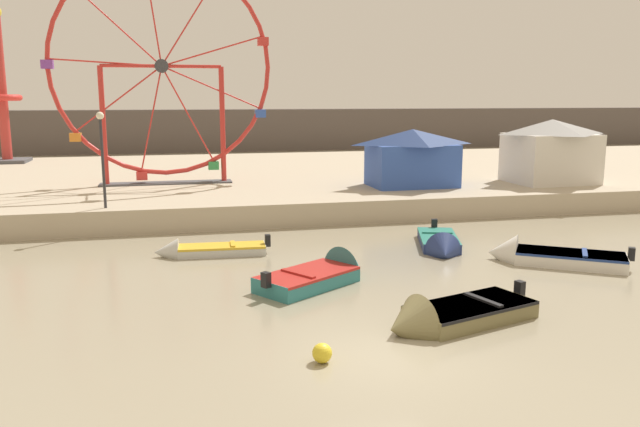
{
  "coord_description": "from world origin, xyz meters",
  "views": [
    {
      "loc": [
        -4.47,
        -12.73,
        5.72
      ],
      "look_at": [
        0.8,
        9.84,
        1.45
      ],
      "focal_mm": 35.64,
      "sensor_mm": 36.0,
      "label": 1
    }
  ],
  "objects_px": {
    "promenade_lamp_near": "(102,146)",
    "drop_tower_red_tower": "(2,100)",
    "motorboat_white_red_stripe": "(543,256)",
    "carnival_booth_blue_tent": "(412,157)",
    "motorboat_pale_grey": "(203,250)",
    "carnival_booth_white_ticket": "(551,150)",
    "motorboat_olive_wood": "(445,317)",
    "motorboat_teal_painted": "(325,274)",
    "ferris_wheel_red_frame": "(162,70)",
    "mooring_buoy_orange": "(322,353)",
    "motorboat_navy_blue": "(441,245)"
  },
  "relations": [
    {
      "from": "drop_tower_red_tower",
      "to": "mooring_buoy_orange",
      "type": "height_order",
      "value": "drop_tower_red_tower"
    },
    {
      "from": "motorboat_navy_blue",
      "to": "motorboat_teal_painted",
      "type": "bearing_deg",
      "value": -42.16
    },
    {
      "from": "promenade_lamp_near",
      "to": "motorboat_white_red_stripe",
      "type": "bearing_deg",
      "value": -29.76
    },
    {
      "from": "drop_tower_red_tower",
      "to": "promenade_lamp_near",
      "type": "distance_m",
      "value": 23.22
    },
    {
      "from": "motorboat_pale_grey",
      "to": "motorboat_navy_blue",
      "type": "height_order",
      "value": "motorboat_navy_blue"
    },
    {
      "from": "drop_tower_red_tower",
      "to": "motorboat_navy_blue",
      "type": "bearing_deg",
      "value": -52.41
    },
    {
      "from": "drop_tower_red_tower",
      "to": "motorboat_white_red_stripe",
      "type": "bearing_deg",
      "value": -51.58
    },
    {
      "from": "motorboat_pale_grey",
      "to": "motorboat_teal_painted",
      "type": "distance_m",
      "value": 5.55
    },
    {
      "from": "carnival_booth_white_ticket",
      "to": "motorboat_teal_painted",
      "type": "bearing_deg",
      "value": -143.61
    },
    {
      "from": "motorboat_teal_painted",
      "to": "ferris_wheel_red_frame",
      "type": "xyz_separation_m",
      "value": [
        -4.87,
        16.46,
        6.83
      ]
    },
    {
      "from": "promenade_lamp_near",
      "to": "motorboat_navy_blue",
      "type": "bearing_deg",
      "value": -26.08
    },
    {
      "from": "motorboat_pale_grey",
      "to": "carnival_booth_white_ticket",
      "type": "height_order",
      "value": "carnival_booth_white_ticket"
    },
    {
      "from": "motorboat_navy_blue",
      "to": "motorboat_olive_wood",
      "type": "height_order",
      "value": "motorboat_olive_wood"
    },
    {
      "from": "motorboat_olive_wood",
      "to": "carnival_booth_blue_tent",
      "type": "bearing_deg",
      "value": -125.92
    },
    {
      "from": "motorboat_pale_grey",
      "to": "mooring_buoy_orange",
      "type": "height_order",
      "value": "motorboat_pale_grey"
    },
    {
      "from": "motorboat_navy_blue",
      "to": "mooring_buoy_orange",
      "type": "bearing_deg",
      "value": -19.07
    },
    {
      "from": "motorboat_white_red_stripe",
      "to": "carnival_booth_blue_tent",
      "type": "bearing_deg",
      "value": -55.27
    },
    {
      "from": "ferris_wheel_red_frame",
      "to": "carnival_booth_white_ticket",
      "type": "xyz_separation_m",
      "value": [
        20.47,
        -4.3,
        -4.23
      ]
    },
    {
      "from": "promenade_lamp_near",
      "to": "mooring_buoy_orange",
      "type": "height_order",
      "value": "promenade_lamp_near"
    },
    {
      "from": "promenade_lamp_near",
      "to": "ferris_wheel_red_frame",
      "type": "bearing_deg",
      "value": 71.03
    },
    {
      "from": "carnival_booth_blue_tent",
      "to": "promenade_lamp_near",
      "type": "xyz_separation_m",
      "value": [
        -15.08,
        -3.34,
        1.07
      ]
    },
    {
      "from": "carnival_booth_blue_tent",
      "to": "carnival_booth_white_ticket",
      "type": "relative_size",
      "value": 1.01
    },
    {
      "from": "promenade_lamp_near",
      "to": "drop_tower_red_tower",
      "type": "bearing_deg",
      "value": 112.0
    },
    {
      "from": "carnival_booth_white_ticket",
      "to": "motorboat_white_red_stripe",
      "type": "bearing_deg",
      "value": -124.82
    },
    {
      "from": "motorboat_teal_painted",
      "to": "carnival_booth_white_ticket",
      "type": "bearing_deg",
      "value": 4.11
    },
    {
      "from": "promenade_lamp_near",
      "to": "mooring_buoy_orange",
      "type": "distance_m",
      "value": 16.66
    },
    {
      "from": "motorboat_pale_grey",
      "to": "carnival_booth_white_ticket",
      "type": "distance_m",
      "value": 20.92
    },
    {
      "from": "promenade_lamp_near",
      "to": "carnival_booth_blue_tent",
      "type": "bearing_deg",
      "value": 12.49
    },
    {
      "from": "motorboat_teal_painted",
      "to": "ferris_wheel_red_frame",
      "type": "height_order",
      "value": "ferris_wheel_red_frame"
    },
    {
      "from": "motorboat_navy_blue",
      "to": "motorboat_teal_painted",
      "type": "distance_m",
      "value": 6.05
    },
    {
      "from": "motorboat_white_red_stripe",
      "to": "drop_tower_red_tower",
      "type": "distance_m",
      "value": 38.91
    },
    {
      "from": "ferris_wheel_red_frame",
      "to": "mooring_buoy_orange",
      "type": "relative_size",
      "value": 27.21
    },
    {
      "from": "motorboat_white_red_stripe",
      "to": "mooring_buoy_orange",
      "type": "height_order",
      "value": "motorboat_white_red_stripe"
    },
    {
      "from": "motorboat_white_red_stripe",
      "to": "carnival_booth_blue_tent",
      "type": "relative_size",
      "value": 0.95
    },
    {
      "from": "motorboat_olive_wood",
      "to": "promenade_lamp_near",
      "type": "distance_m",
      "value": 17.0
    },
    {
      "from": "motorboat_pale_grey",
      "to": "motorboat_white_red_stripe",
      "type": "bearing_deg",
      "value": 165.14
    },
    {
      "from": "motorboat_pale_grey",
      "to": "carnival_booth_white_ticket",
      "type": "relative_size",
      "value": 0.89
    },
    {
      "from": "motorboat_navy_blue",
      "to": "ferris_wheel_red_frame",
      "type": "xyz_separation_m",
      "value": [
        -10.1,
        13.42,
        6.88
      ]
    },
    {
      "from": "motorboat_teal_painted",
      "to": "motorboat_white_red_stripe",
      "type": "bearing_deg",
      "value": -30.47
    },
    {
      "from": "carnival_booth_white_ticket",
      "to": "motorboat_navy_blue",
      "type": "bearing_deg",
      "value": -140.22
    },
    {
      "from": "motorboat_pale_grey",
      "to": "drop_tower_red_tower",
      "type": "xyz_separation_m",
      "value": [
        -12.46,
        26.43,
        5.28
      ]
    },
    {
      "from": "motorboat_pale_grey",
      "to": "ferris_wheel_red_frame",
      "type": "bearing_deg",
      "value": -80.68
    },
    {
      "from": "motorboat_olive_wood",
      "to": "carnival_booth_blue_tent",
      "type": "xyz_separation_m",
      "value": [
        5.7,
        17.08,
        2.38
      ]
    },
    {
      "from": "carnival_booth_white_ticket",
      "to": "promenade_lamp_near",
      "type": "distance_m",
      "value": 23.16
    },
    {
      "from": "motorboat_olive_wood",
      "to": "drop_tower_red_tower",
      "type": "relative_size",
      "value": 0.42
    },
    {
      "from": "motorboat_white_red_stripe",
      "to": "motorboat_teal_painted",
      "type": "bearing_deg",
      "value": 37.12
    },
    {
      "from": "motorboat_navy_blue",
      "to": "carnival_booth_white_ticket",
      "type": "distance_m",
      "value": 14.06
    },
    {
      "from": "motorboat_pale_grey",
      "to": "motorboat_teal_painted",
      "type": "height_order",
      "value": "motorboat_teal_painted"
    },
    {
      "from": "motorboat_teal_painted",
      "to": "mooring_buoy_orange",
      "type": "relative_size",
      "value": 9.53
    },
    {
      "from": "drop_tower_red_tower",
      "to": "motorboat_olive_wood",
      "type": "bearing_deg",
      "value": -62.85
    }
  ]
}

